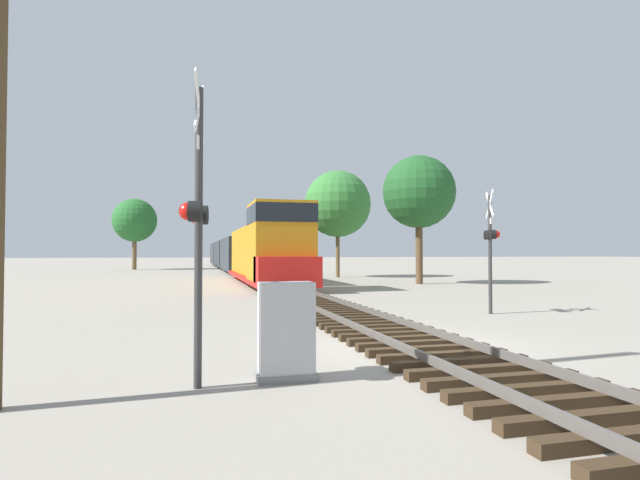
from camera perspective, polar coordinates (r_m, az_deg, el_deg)
The scene contains 9 objects.
ground_plane at distance 11.15m, azimuth 10.19°, elevation -11.82°, with size 400.00×400.00×0.00m, color gray.
rail_track_bed at distance 11.12m, azimuth 10.19°, elevation -11.14°, with size 2.60×160.00×0.31m.
freight_train at distance 52.45m, azimuth -9.54°, elevation -1.57°, with size 3.16×61.60×4.63m.
crossing_signal_near at distance 7.68m, azimuth -13.88°, elevation 2.56°, with size 0.45×1.01×4.66m.
crossing_signal_far at distance 17.35m, azimuth 18.95°, elevation 0.03°, with size 0.59×1.00×4.07m.
relay_cabinet at distance 8.04m, azimuth -3.90°, elevation -10.41°, with size 0.94×0.53×1.54m.
tree_far_right at distance 32.93m, azimuth 11.23°, elevation 5.35°, with size 4.68×4.68×8.27m.
tree_mid_background at distance 40.99m, azimuth 2.04°, elevation 4.13°, with size 5.45×5.45×8.74m.
tree_deep_background at distance 63.20m, azimuth -20.43°, elevation 2.10°, with size 5.14×5.14×8.43m.
Camera 1 is at (-4.58, -9.96, 2.01)m, focal length 28.00 mm.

